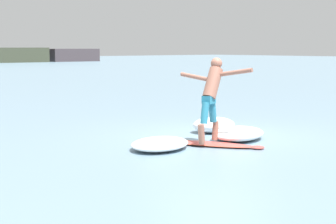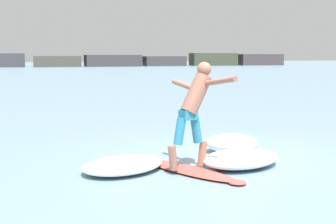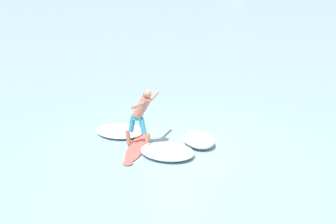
{
  "view_description": "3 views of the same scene",
  "coord_description": "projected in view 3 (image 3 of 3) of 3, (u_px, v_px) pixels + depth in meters",
  "views": [
    {
      "loc": [
        -9.03,
        -8.98,
        2.04
      ],
      "look_at": [
        -1.12,
        0.37,
        0.62
      ],
      "focal_mm": 60.0,
      "sensor_mm": 36.0,
      "label": 1
    },
    {
      "loc": [
        -3.42,
        -7.92,
        1.96
      ],
      "look_at": [
        -0.75,
        1.13,
        0.77
      ],
      "focal_mm": 50.0,
      "sensor_mm": 36.0,
      "label": 2
    },
    {
      "loc": [
        7.28,
        -9.76,
        6.09
      ],
      "look_at": [
        -0.8,
        0.47,
        0.76
      ],
      "focal_mm": 50.0,
      "sensor_mm": 36.0,
      "label": 3
    }
  ],
  "objects": [
    {
      "name": "ground_plane",
      "position": [
        179.0,
        147.0,
        13.57
      ],
      "size": [
        200.0,
        200.0,
        0.0
      ],
      "primitive_type": "plane",
      "color": "#7190A3"
    },
    {
      "name": "surfboard",
      "position": [
        138.0,
        147.0,
        13.53
      ],
      "size": [
        1.37,
        2.15,
        0.2
      ],
      "color": "#D64F46",
      "rests_on": "ground"
    },
    {
      "name": "surfer",
      "position": [
        141.0,
        112.0,
        13.11
      ],
      "size": [
        0.95,
        1.64,
        1.75
      ],
      "color": "#99614F",
      "rests_on": "surfboard"
    },
    {
      "name": "wave_foam_at_tail",
      "position": [
        167.0,
        152.0,
        13.02
      ],
      "size": [
        1.81,
        1.56,
        0.28
      ],
      "color": "white",
      "rests_on": "ground"
    },
    {
      "name": "wave_foam_at_nose",
      "position": [
        120.0,
        131.0,
        14.37
      ],
      "size": [
        1.8,
        1.62,
        0.22
      ],
      "color": "white",
      "rests_on": "ground"
    },
    {
      "name": "wave_foam_beside",
      "position": [
        199.0,
        140.0,
        13.6
      ],
      "size": [
        1.25,
        1.13,
        0.37
      ],
      "color": "white",
      "rests_on": "ground"
    }
  ]
}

